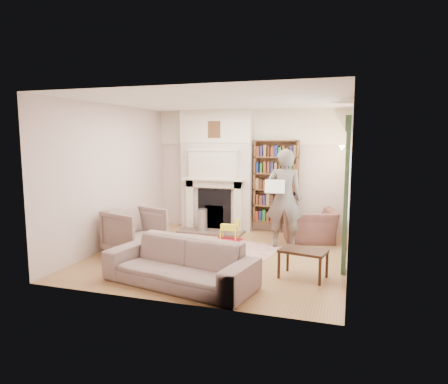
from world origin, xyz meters
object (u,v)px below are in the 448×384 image
(paraffin_heater, at_px, (202,221))
(rocking_horse, at_px, (229,230))
(armchair_left, at_px, (135,231))
(sofa, at_px, (180,263))
(armchair_reading, at_px, (309,226))
(man_reading, at_px, (284,199))
(bookcase, at_px, (276,182))
(coffee_table, at_px, (303,264))

(paraffin_heater, height_order, rocking_horse, paraffin_heater)
(armchair_left, distance_m, sofa, 1.95)
(armchair_reading, height_order, man_reading, man_reading)
(bookcase, height_order, man_reading, bookcase)
(sofa, relative_size, rocking_horse, 4.17)
(armchair_left, bearing_deg, man_reading, -46.23)
(coffee_table, bearing_deg, rocking_horse, 145.64)
(sofa, bearing_deg, man_reading, 77.69)
(sofa, xyz_separation_m, rocking_horse, (-0.04, 2.64, -0.09))
(armchair_reading, distance_m, rocking_horse, 1.69)
(paraffin_heater, bearing_deg, armchair_left, -108.09)
(paraffin_heater, bearing_deg, man_reading, -18.80)
(bookcase, height_order, coffee_table, bookcase)
(armchair_reading, bearing_deg, coffee_table, 78.34)
(bookcase, relative_size, sofa, 0.82)
(bookcase, bearing_deg, coffee_table, -71.72)
(man_reading, height_order, coffee_table, man_reading)
(paraffin_heater, bearing_deg, bookcase, 18.73)
(man_reading, bearing_deg, rocking_horse, -14.60)
(man_reading, distance_m, paraffin_heater, 2.20)
(paraffin_heater, bearing_deg, sofa, -75.15)
(man_reading, bearing_deg, armchair_left, 17.04)
(rocking_horse, bearing_deg, armchair_left, -136.09)
(sofa, bearing_deg, rocking_horse, 102.58)
(armchair_left, bearing_deg, paraffin_heater, 0.03)
(bookcase, relative_size, man_reading, 0.95)
(coffee_table, xyz_separation_m, paraffin_heater, (-2.55, 2.35, 0.05))
(sofa, height_order, coffee_table, sofa)
(bookcase, height_order, paraffin_heater, bookcase)
(armchair_left, distance_m, rocking_horse, 1.99)
(sofa, distance_m, coffee_table, 1.90)
(coffee_table, bearing_deg, sofa, -142.10)
(rocking_horse, bearing_deg, armchair_reading, 16.73)
(bookcase, height_order, armchair_left, bookcase)
(coffee_table, bearing_deg, armchair_reading, 104.84)
(sofa, height_order, paraffin_heater, sofa)
(armchair_reading, bearing_deg, man_reading, 38.30)
(bookcase, xyz_separation_m, rocking_horse, (-0.78, -1.09, -0.94))
(armchair_reading, distance_m, sofa, 3.50)
(armchair_reading, xyz_separation_m, armchair_left, (-3.05, -1.85, 0.08))
(bookcase, bearing_deg, man_reading, -72.63)
(bookcase, bearing_deg, paraffin_heater, -161.27)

